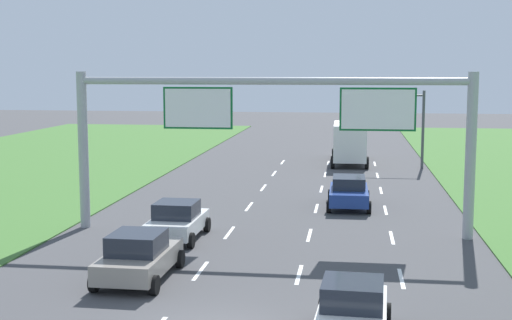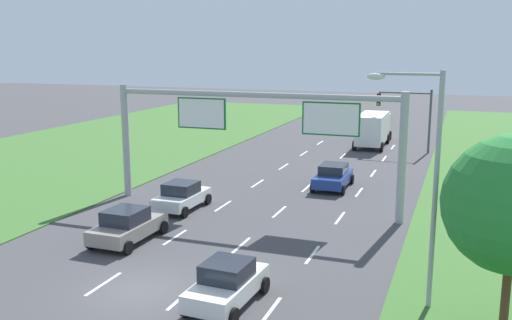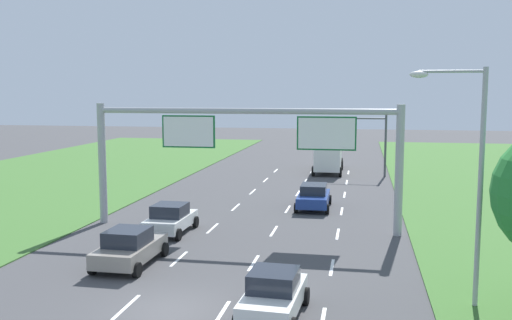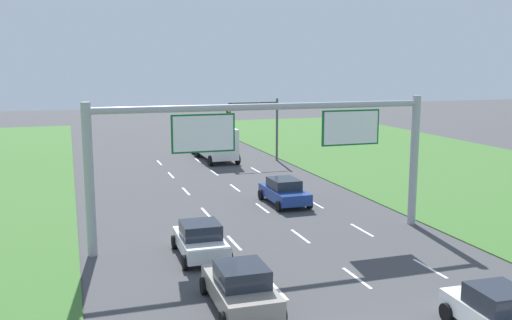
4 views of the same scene
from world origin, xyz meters
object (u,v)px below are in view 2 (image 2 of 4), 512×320
object	(u,v)px
sign_gantry	(255,125)
traffic_light_mast	(408,109)
car_mid_lane	(128,225)
car_near_red	(333,176)
car_far_ahead	(181,196)
street_lamp	(425,170)
car_lead_silver	(227,283)
box_truck	(374,128)

from	to	relation	value
sign_gantry	traffic_light_mast	bearing A→B (deg)	73.51
car_mid_lane	car_near_red	bearing A→B (deg)	64.38
car_far_ahead	sign_gantry	xyz separation A→B (m)	(3.93, 1.67, 4.09)
traffic_light_mast	street_lamp	size ratio (longest dim) A/B	0.66
car_near_red	car_mid_lane	size ratio (longest dim) A/B	1.00
traffic_light_mast	car_near_red	bearing A→B (deg)	-101.86
sign_gantry	traffic_light_mast	world-z (taller)	sign_gantry
car_lead_silver	street_lamp	distance (m)	8.14
car_lead_silver	car_far_ahead	distance (m)	12.83
car_far_ahead	box_truck	distance (m)	26.75
traffic_light_mast	street_lamp	world-z (taller)	street_lamp
car_mid_lane	street_lamp	world-z (taller)	street_lamp
car_mid_lane	sign_gantry	size ratio (longest dim) A/B	0.25
traffic_light_mast	sign_gantry	bearing A→B (deg)	-106.49
box_truck	street_lamp	xyz separation A→B (m)	(6.80, -34.07, 3.39)
box_truck	car_lead_silver	bearing A→B (deg)	-90.25
car_far_ahead	traffic_light_mast	size ratio (longest dim) A/B	0.73
car_mid_lane	box_truck	bearing A→B (deg)	78.72
car_far_ahead	car_mid_lane	bearing A→B (deg)	-87.57
car_lead_silver	box_truck	xyz separation A→B (m)	(-0.24, 36.32, 0.88)
car_near_red	box_truck	size ratio (longest dim) A/B	0.52
sign_gantry	traffic_light_mast	distance (m)	22.61
car_far_ahead	street_lamp	world-z (taller)	street_lamp
car_far_ahead	sign_gantry	world-z (taller)	sign_gantry
car_lead_silver	traffic_light_mast	world-z (taller)	traffic_light_mast
car_lead_silver	street_lamp	bearing A→B (deg)	21.77
car_near_red	street_lamp	bearing A→B (deg)	-68.02
traffic_light_mast	street_lamp	xyz separation A→B (m)	(3.53, -31.62, 1.21)
car_near_red	car_lead_silver	bearing A→B (deg)	-89.94
box_truck	sign_gantry	xyz separation A→B (m)	(-3.14, -24.11, 3.19)
box_truck	street_lamp	distance (m)	34.91
box_truck	traffic_light_mast	size ratio (longest dim) A/B	1.49
car_near_red	street_lamp	distance (m)	18.15
car_far_ahead	box_truck	world-z (taller)	box_truck
sign_gantry	traffic_light_mast	size ratio (longest dim) A/B	3.08
car_lead_silver	sign_gantry	bearing A→B (deg)	108.34
traffic_light_mast	box_truck	bearing A→B (deg)	143.18
car_lead_silver	car_mid_lane	world-z (taller)	car_mid_lane
box_truck	traffic_light_mast	world-z (taller)	traffic_light_mast
car_near_red	sign_gantry	bearing A→B (deg)	-117.27
car_near_red	car_lead_silver	distance (m)	18.55
car_mid_lane	car_far_ahead	xyz separation A→B (m)	(-0.14, 5.88, -0.03)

